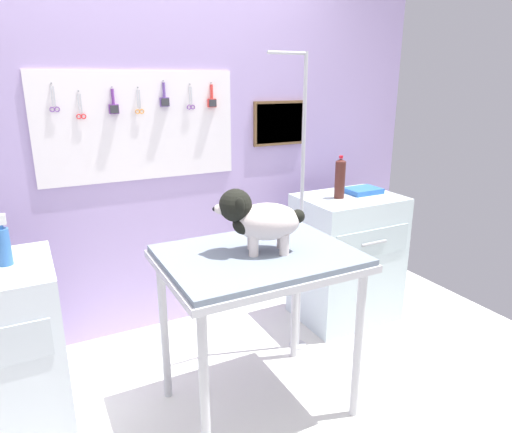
# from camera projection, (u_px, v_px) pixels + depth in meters

# --- Properties ---
(rear_wall_panel) EXTENTS (4.00, 0.11, 2.30)m
(rear_wall_panel) POSITION_uv_depth(u_px,v_px,m) (162.00, 163.00, 3.00)
(rear_wall_panel) COLOR #AF97CE
(rear_wall_panel) RESTS_ON ground
(grooming_table) EXTENTS (0.94, 0.71, 0.88)m
(grooming_table) POSITION_uv_depth(u_px,v_px,m) (258.00, 269.00, 2.23)
(grooming_table) COLOR #B7B7BC
(grooming_table) RESTS_ON ground
(grooming_arm) EXTENTS (0.30, 0.11, 1.83)m
(grooming_arm) POSITION_uv_depth(u_px,v_px,m) (300.00, 222.00, 2.74)
(grooming_arm) COLOR #B7B7BC
(grooming_arm) RESTS_ON ground
(dog) EXTENTS (0.43, 0.30, 0.32)m
(dog) POSITION_uv_depth(u_px,v_px,m) (258.00, 219.00, 2.16)
(dog) COLOR silver
(dog) RESTS_ON grooming_table
(cabinet_right) EXTENTS (0.68, 0.54, 0.91)m
(cabinet_right) POSITION_uv_depth(u_px,v_px,m) (346.00, 258.00, 3.26)
(cabinet_right) COLOR silver
(cabinet_right) RESTS_ON ground
(spray_bottle_tall) EXTENTS (0.06, 0.06, 0.24)m
(spray_bottle_tall) POSITION_uv_depth(u_px,v_px,m) (3.00, 244.00, 2.03)
(spray_bottle_tall) COLOR #356BB2
(spray_bottle_tall) RESTS_ON counter_left
(soda_bottle) EXTENTS (0.07, 0.07, 0.29)m
(soda_bottle) POSITION_uv_depth(u_px,v_px,m) (340.00, 178.00, 3.05)
(soda_bottle) COLOR #4A211B
(soda_bottle) RESTS_ON cabinet_right
(supply_tray) EXTENTS (0.24, 0.18, 0.04)m
(supply_tray) POSITION_uv_depth(u_px,v_px,m) (363.00, 191.00, 3.22)
(supply_tray) COLOR blue
(supply_tray) RESTS_ON cabinet_right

